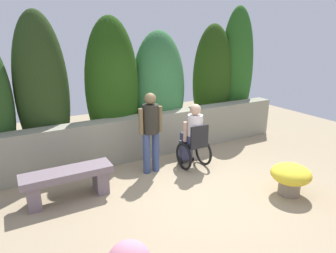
# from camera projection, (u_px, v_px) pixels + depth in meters

# --- Properties ---
(ground_plane) EXTENTS (12.43, 12.43, 0.00)m
(ground_plane) POSITION_uv_depth(u_px,v_px,m) (200.00, 192.00, 5.15)
(ground_plane) COLOR gray
(stone_retaining_wall) EXTENTS (6.92, 0.37, 0.94)m
(stone_retaining_wall) POSITION_uv_depth(u_px,v_px,m) (150.00, 135.00, 6.63)
(stone_retaining_wall) COLOR gray
(stone_retaining_wall) RESTS_ON ground
(hedge_backdrop) EXTENTS (7.05, 1.00, 3.34)m
(hedge_backdrop) POSITION_uv_depth(u_px,v_px,m) (143.00, 86.00, 6.87)
(hedge_backdrop) COLOR #25451B
(hedge_backdrop) RESTS_ON ground
(stone_bench) EXTENTS (1.44, 0.42, 0.52)m
(stone_bench) POSITION_uv_depth(u_px,v_px,m) (68.00, 180.00, 4.85)
(stone_bench) COLOR slate
(stone_bench) RESTS_ON ground
(person_in_wheelchair) EXTENTS (0.53, 0.66, 1.33)m
(person_in_wheelchair) POSITION_uv_depth(u_px,v_px,m) (193.00, 138.00, 5.99)
(person_in_wheelchair) COLOR black
(person_in_wheelchair) RESTS_ON ground
(person_standing_companion) EXTENTS (0.49, 0.30, 1.59)m
(person_standing_companion) POSITION_uv_depth(u_px,v_px,m) (151.00, 128.00, 5.66)
(person_standing_companion) COLOR #3A4976
(person_standing_companion) RESTS_ON ground
(flower_pot_purple_near) EXTENTS (0.66, 0.66, 0.54)m
(flower_pot_purple_near) POSITION_uv_depth(u_px,v_px,m) (291.00, 176.00, 5.00)
(flower_pot_purple_near) COLOR gray
(flower_pot_purple_near) RESTS_ON ground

